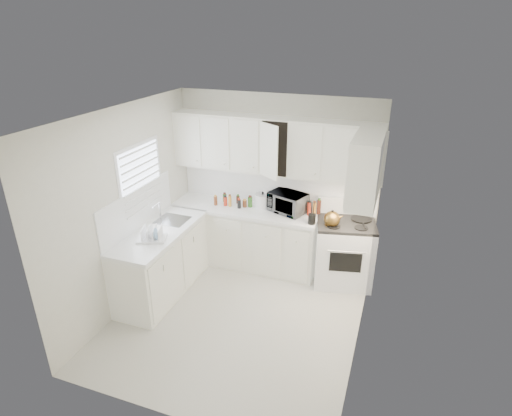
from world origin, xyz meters
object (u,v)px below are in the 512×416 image
at_px(stove, 344,244).
at_px(microwave, 288,200).
at_px(rice_cooker, 263,199).
at_px(utensil_crock, 312,212).
at_px(tea_kettle, 332,218).
at_px(dish_rack, 151,233).

bearing_deg(stove, microwave, 162.15).
bearing_deg(microwave, rice_cooker, -166.87).
relative_size(rice_cooker, utensil_crock, 0.70).
distance_m(microwave, rice_cooker, 0.40).
height_order(stove, microwave, microwave).
xyz_separation_m(stove, utensil_crock, (-0.45, -0.20, 0.51)).
relative_size(tea_kettle, rice_cooker, 1.13).
height_order(stove, utensil_crock, utensil_crock).
height_order(utensil_crock, dish_rack, utensil_crock).
relative_size(microwave, rice_cooker, 2.17).
bearing_deg(rice_cooker, microwave, -23.09).
relative_size(microwave, utensil_crock, 1.53).
bearing_deg(stove, rice_cooker, 161.77).
height_order(microwave, utensil_crock, microwave).
xyz_separation_m(microwave, dish_rack, (-1.39, -1.42, -0.08)).
distance_m(stove, tea_kettle, 0.51).
relative_size(stove, tea_kettle, 4.50).
xyz_separation_m(rice_cooker, utensil_crock, (0.82, -0.32, 0.05)).
bearing_deg(tea_kettle, microwave, 160.38).
xyz_separation_m(stove, tea_kettle, (-0.18, -0.16, 0.45)).
bearing_deg(stove, utensil_crock, -168.86).
distance_m(microwave, dish_rack, 1.99).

